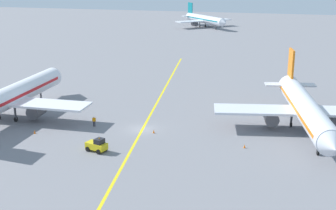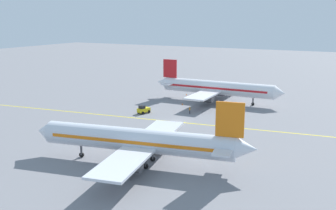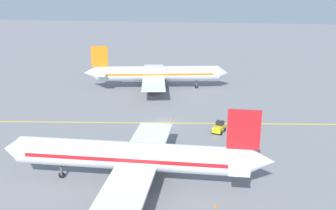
% 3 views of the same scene
% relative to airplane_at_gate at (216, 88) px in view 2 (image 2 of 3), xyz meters
% --- Properties ---
extents(ground_plane, '(400.00, 400.00, 0.00)m').
position_rel_airplane_at_gate_xyz_m(ground_plane, '(23.30, 0.11, -3.71)').
color(ground_plane, slate).
extents(apron_yellow_centreline, '(16.01, 119.03, 0.01)m').
position_rel_airplane_at_gate_xyz_m(apron_yellow_centreline, '(23.30, 0.11, -3.71)').
color(apron_yellow_centreline, yellow).
rests_on(apron_yellow_centreline, ground).
extents(airplane_at_gate, '(28.10, 35.46, 10.60)m').
position_rel_airplane_at_gate_xyz_m(airplane_at_gate, '(0.00, 0.00, 0.00)').
color(airplane_at_gate, white).
rests_on(airplane_at_gate, ground).
extents(airplane_adjacent_stand, '(28.48, 35.38, 10.60)m').
position_rel_airplane_at_gate_xyz_m(airplane_adjacent_stand, '(47.97, 6.18, 0.00)').
color(airplane_adjacent_stand, silver).
rests_on(airplane_adjacent_stand, ground).
extents(baggage_tug_white, '(3.31, 2.44, 2.11)m').
position_rel_airplane_at_gate_xyz_m(baggage_tug_white, '(20.00, -10.25, -2.81)').
color(baggage_tug_white, gold).
rests_on(baggage_tug_white, ground).
extents(ground_crew_worker, '(0.55, 0.32, 1.68)m').
position_rel_airplane_at_gate_xyz_m(ground_crew_worker, '(15.32, -0.49, -2.80)').
color(ground_crew_worker, '#23232D').
rests_on(ground_crew_worker, ground).
extents(traffic_cone_near_nose, '(0.32, 0.32, 0.55)m').
position_rel_airplane_at_gate_xyz_m(traffic_cone_near_nose, '(39.84, -3.68, -3.43)').
color(traffic_cone_near_nose, orange).
rests_on(traffic_cone_near_nose, ground).
extents(traffic_cone_mid_apron, '(0.32, 0.32, 0.55)m').
position_rel_airplane_at_gate_xyz_m(traffic_cone_mid_apron, '(-4.40, -10.66, -3.43)').
color(traffic_cone_mid_apron, orange).
rests_on(traffic_cone_mid_apron, ground).
extents(traffic_cone_by_wingtip, '(0.32, 0.32, 0.55)m').
position_rel_airplane_at_gate_xyz_m(traffic_cone_by_wingtip, '(25.53, -1.07, -3.43)').
color(traffic_cone_by_wingtip, orange).
rests_on(traffic_cone_by_wingtip, ground).
extents(traffic_cone_far_edge, '(0.32, 0.32, 0.55)m').
position_rel_airplane_at_gate_xyz_m(traffic_cone_far_edge, '(7.77, -6.04, -3.43)').
color(traffic_cone_far_edge, orange).
rests_on(traffic_cone_far_edge, ground).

